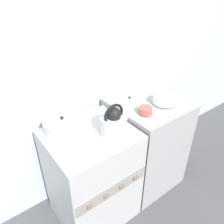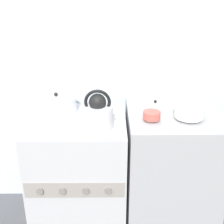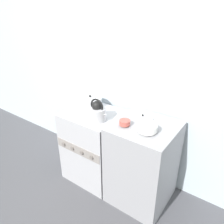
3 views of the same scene
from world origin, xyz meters
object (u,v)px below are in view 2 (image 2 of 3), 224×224
(small_ceramic_bowl, at_px, (152,115))
(loose_pot_lid, at_px, (155,104))
(stove, at_px, (79,177))
(enamel_bowl, at_px, (189,112))
(kettle, at_px, (98,113))
(cooking_pot, at_px, (57,104))

(small_ceramic_bowl, height_order, loose_pot_lid, small_ceramic_bowl)
(small_ceramic_bowl, bearing_deg, stove, 169.68)
(stove, bearing_deg, loose_pot_lid, 17.88)
(enamel_bowl, relative_size, loose_pot_lid, 0.78)
(enamel_bowl, distance_m, loose_pot_lid, 0.31)
(kettle, distance_m, loose_pot_lid, 0.49)
(stove, relative_size, kettle, 3.64)
(stove, height_order, enamel_bowl, enamel_bowl)
(cooking_pot, xyz_separation_m, loose_pot_lid, (0.70, 0.05, -0.02))
(enamel_bowl, distance_m, small_ceramic_bowl, 0.24)
(stove, relative_size, enamel_bowl, 4.91)
(stove, height_order, small_ceramic_bowl, small_ceramic_bowl)
(stove, distance_m, small_ceramic_bowl, 0.73)
(small_ceramic_bowl, bearing_deg, kettle, -177.39)
(kettle, distance_m, cooking_pot, 0.38)
(stove, bearing_deg, enamel_bowl, -5.44)
(enamel_bowl, bearing_deg, stove, 174.56)
(kettle, xyz_separation_m, loose_pot_lid, (0.40, 0.28, -0.05))
(loose_pot_lid, bearing_deg, cooking_pot, -176.10)
(kettle, height_order, loose_pot_lid, kettle)
(stove, xyz_separation_m, enamel_bowl, (0.73, -0.07, 0.54))
(kettle, xyz_separation_m, enamel_bowl, (0.58, 0.03, -0.01))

